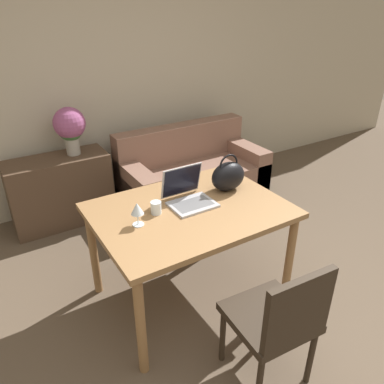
# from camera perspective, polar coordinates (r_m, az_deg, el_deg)

# --- Properties ---
(ground_plane) EXTENTS (14.00, 14.00, 0.00)m
(ground_plane) POSITION_cam_1_polar(r_m,az_deg,el_deg) (2.63, 12.51, -24.85)
(ground_plane) COLOR brown
(wall_back) EXTENTS (10.00, 0.06, 2.70)m
(wall_back) POSITION_cam_1_polar(r_m,az_deg,el_deg) (4.11, -13.94, 16.73)
(wall_back) COLOR #BCB29E
(wall_back) RESTS_ON ground_plane
(dining_table) EXTENTS (1.30, 0.96, 0.78)m
(dining_table) POSITION_cam_1_polar(r_m,az_deg,el_deg) (2.61, -0.33, -4.15)
(dining_table) COLOR olive
(dining_table) RESTS_ON ground_plane
(chair) EXTENTS (0.47, 0.47, 0.87)m
(chair) POSITION_cam_1_polar(r_m,az_deg,el_deg) (2.21, 13.03, -18.27)
(chair) COLOR #2D2319
(chair) RESTS_ON ground_plane
(couch) EXTENTS (1.57, 0.78, 0.82)m
(couch) POSITION_cam_1_polar(r_m,az_deg,el_deg) (4.18, 0.00, 2.39)
(couch) COLOR #7F5B4C
(couch) RESTS_ON ground_plane
(sideboard) EXTENTS (0.97, 0.40, 0.70)m
(sideboard) POSITION_cam_1_polar(r_m,az_deg,el_deg) (3.95, -19.34, 0.18)
(sideboard) COLOR #4C3828
(sideboard) RESTS_ON ground_plane
(laptop) EXTENTS (0.31, 0.30, 0.25)m
(laptop) POSITION_cam_1_polar(r_m,az_deg,el_deg) (2.62, -0.71, -0.18)
(laptop) COLOR #ADADB2
(laptop) RESTS_ON dining_table
(drinking_glass) EXTENTS (0.07, 0.07, 0.09)m
(drinking_glass) POSITION_cam_1_polar(r_m,az_deg,el_deg) (2.50, -5.50, -2.39)
(drinking_glass) COLOR silver
(drinking_glass) RESTS_ON dining_table
(wine_glass) EXTENTS (0.08, 0.08, 0.16)m
(wine_glass) POSITION_cam_1_polar(r_m,az_deg,el_deg) (2.35, -8.35, -2.65)
(wine_glass) COLOR silver
(wine_glass) RESTS_ON dining_table
(handbag) EXTENTS (0.27, 0.17, 0.29)m
(handbag) POSITION_cam_1_polar(r_m,az_deg,el_deg) (2.78, 5.52, 2.44)
(handbag) COLOR black
(handbag) RESTS_ON dining_table
(flower_vase) EXTENTS (0.30, 0.30, 0.46)m
(flower_vase) POSITION_cam_1_polar(r_m,az_deg,el_deg) (3.77, -18.12, 9.46)
(flower_vase) COLOR #9E998E
(flower_vase) RESTS_ON sideboard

